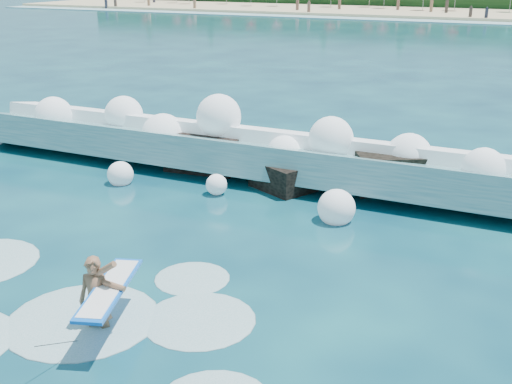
{
  "coord_description": "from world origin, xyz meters",
  "views": [
    {
      "loc": [
        7.36,
        -10.41,
        6.07
      ],
      "look_at": [
        1.5,
        2.0,
        1.2
      ],
      "focal_mm": 45.0,
      "sensor_mm": 36.0,
      "label": 1
    }
  ],
  "objects": [
    {
      "name": "beachgoers",
      "position": [
        -5.95,
        74.46,
        1.07
      ],
      "size": [
        97.48,
        13.84,
        1.93
      ],
      "color": "#3F332D",
      "rests_on": "ground"
    },
    {
      "name": "ground",
      "position": [
        0.0,
        0.0,
        0.0
      ],
      "size": [
        200.0,
        200.0,
        0.0
      ],
      "primitive_type": "plane",
      "color": "#082B42",
      "rests_on": "ground"
    },
    {
      "name": "rock_cluster",
      "position": [
        0.26,
        6.46,
        0.41
      ],
      "size": [
        8.04,
        3.22,
        1.28
      ],
      "color": "black",
      "rests_on": "ground"
    },
    {
      "name": "surfer_with_board",
      "position": [
        0.69,
        -2.67,
        0.61
      ],
      "size": [
        1.24,
        2.87,
        1.67
      ],
      "color": "brown",
      "rests_on": "ground"
    },
    {
      "name": "surf_foam",
      "position": [
        -0.33,
        -2.46,
        0.0
      ],
      "size": [
        9.07,
        5.75,
        0.14
      ],
      "color": "silver",
      "rests_on": "ground"
    },
    {
      "name": "wet_band",
      "position": [
        0.0,
        67.0,
        0.04
      ],
      "size": [
        140.0,
        5.0,
        0.08
      ],
      "primitive_type": "cube",
      "color": "silver",
      "rests_on": "ground"
    },
    {
      "name": "beach",
      "position": [
        0.0,
        78.0,
        0.2
      ],
      "size": [
        140.0,
        20.0,
        0.4
      ],
      "primitive_type": "cube",
      "color": "tan",
      "rests_on": "ground"
    },
    {
      "name": "breaking_wave",
      "position": [
        -1.04,
        6.67,
        0.58
      ],
      "size": [
        19.33,
        2.95,
        1.67
      ],
      "color": "#32717E",
      "rests_on": "ground"
    },
    {
      "name": "wave_spray",
      "position": [
        -1.67,
        6.58,
        1.07
      ],
      "size": [
        15.59,
        4.37,
        2.39
      ],
      "color": "white",
      "rests_on": "ground"
    }
  ]
}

